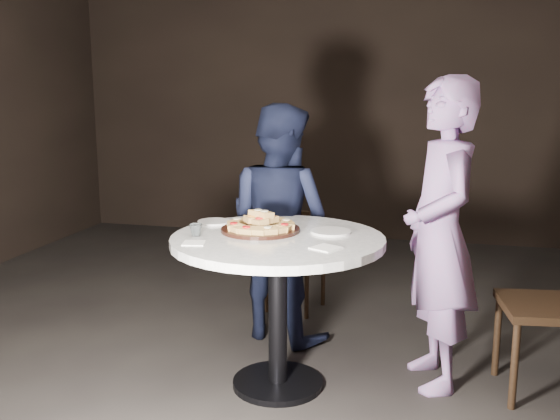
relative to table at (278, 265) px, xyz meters
name	(u,v)px	position (x,y,z in m)	size (l,w,h in m)	color
floor	(265,379)	(-0.09, 0.05, -0.68)	(7.00, 7.00, 0.00)	black
table	(278,265)	(0.00, 0.00, 0.00)	(1.30, 1.30, 0.84)	black
serving_board	(260,230)	(-0.12, 0.09, 0.17)	(0.43, 0.43, 0.02)	black
focaccia_pile	(260,223)	(-0.12, 0.09, 0.20)	(0.38, 0.38, 0.10)	tan
plate_left	(214,222)	(-0.43, 0.23, 0.16)	(0.19, 0.19, 0.01)	white
plate_right	(331,232)	(0.26, 0.14, 0.16)	(0.22, 0.22, 0.01)	white
water_glass	(196,230)	(-0.42, -0.10, 0.19)	(0.07, 0.07, 0.06)	silver
napkin_near	(194,243)	(-0.37, -0.25, 0.16)	(0.11, 0.11, 0.01)	white
napkin_far	(326,248)	(0.29, -0.19, 0.16)	(0.12, 0.12, 0.01)	white
chair_far	(291,252)	(-0.19, 1.13, -0.24)	(0.43, 0.45, 0.78)	black
diner_navy	(279,223)	(-0.17, 0.71, 0.07)	(0.73, 0.57, 1.51)	black
diner_teal	(440,235)	(0.82, 0.26, 0.15)	(0.61, 0.40, 1.67)	#8668A0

